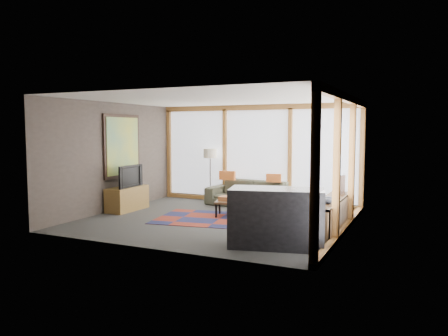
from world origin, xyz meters
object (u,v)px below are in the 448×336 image
at_px(sofa, 250,194).
at_px(floor_lamp, 210,175).
at_px(bar_counter, 277,218).
at_px(bookshelf, 331,214).
at_px(coffee_table, 240,209).
at_px(tv_console, 127,199).
at_px(television, 128,176).

distance_m(sofa, floor_lamp, 1.34).
relative_size(floor_lamp, bar_counter, 0.93).
xyz_separation_m(sofa, bookshelf, (2.39, -1.76, -0.03)).
relative_size(floor_lamp, coffee_table, 1.36).
bearing_deg(bar_counter, floor_lamp, 116.47).
bearing_deg(bookshelf, coffee_table, 169.05).
height_order(tv_console, bar_counter, bar_counter).
distance_m(coffee_table, television, 2.84).
bearing_deg(bar_counter, sofa, 104.33).
distance_m(bookshelf, bar_counter, 1.76).
relative_size(coffee_table, bookshelf, 0.44).
xyz_separation_m(floor_lamp, coffee_table, (1.53, -1.58, -0.54)).
distance_m(floor_lamp, bar_counter, 4.77).
height_order(coffee_table, bar_counter, bar_counter).
xyz_separation_m(tv_console, television, (0.05, -0.03, 0.55)).
bearing_deg(floor_lamp, bookshelf, -28.67).
distance_m(coffee_table, bookshelf, 2.16).
bearing_deg(bookshelf, tv_console, -179.91).
xyz_separation_m(sofa, tv_console, (-2.50, -1.77, -0.04)).
distance_m(floor_lamp, television, 2.36).
bearing_deg(floor_lamp, television, -120.62).
xyz_separation_m(sofa, floor_lamp, (-1.26, 0.24, 0.39)).
height_order(floor_lamp, bar_counter, floor_lamp).
bearing_deg(bar_counter, television, 145.66).
relative_size(floor_lamp, television, 1.56).
distance_m(sofa, tv_console, 3.06).
distance_m(tv_console, television, 0.55).
bearing_deg(coffee_table, bar_counter, -53.34).
bearing_deg(television, sofa, -56.40).
bearing_deg(coffee_table, television, -170.76).
relative_size(bookshelf, bar_counter, 1.55).
xyz_separation_m(floor_lamp, television, (-1.20, -2.03, 0.12)).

